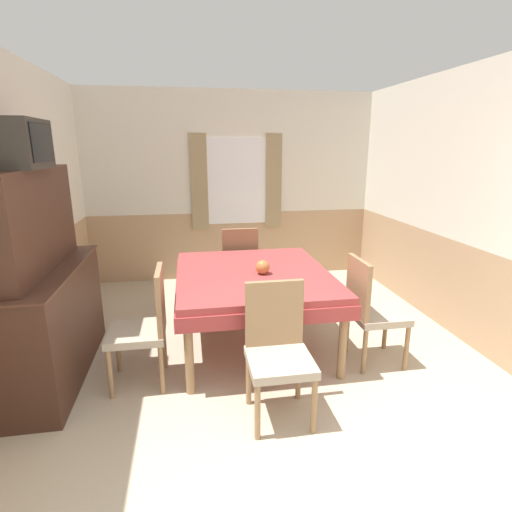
{
  "coord_description": "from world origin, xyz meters",
  "views": [
    {
      "loc": [
        -0.63,
        -1.19,
        1.86
      ],
      "look_at": [
        -0.03,
        2.31,
        0.88
      ],
      "focal_mm": 28.0,
      "sensor_mm": 36.0,
      "label": 1
    }
  ],
  "objects_px": {
    "chair_head_window": "(239,263)",
    "chair_head_near": "(278,347)",
    "chair_right_near": "(370,308)",
    "chair_left_near": "(145,324)",
    "vase": "(263,267)",
    "sideboard": "(47,294)",
    "dining_table": "(253,282)",
    "tv": "(21,144)"
  },
  "relations": [
    {
      "from": "sideboard",
      "to": "chair_left_near",
      "type": "bearing_deg",
      "value": -17.25
    },
    {
      "from": "dining_table",
      "to": "vase",
      "type": "height_order",
      "value": "vase"
    },
    {
      "from": "chair_left_near",
      "to": "vase",
      "type": "distance_m",
      "value": 1.14
    },
    {
      "from": "dining_table",
      "to": "chair_head_near",
      "type": "relative_size",
      "value": 1.73
    },
    {
      "from": "dining_table",
      "to": "tv",
      "type": "height_order",
      "value": "tv"
    },
    {
      "from": "sideboard",
      "to": "dining_table",
      "type": "bearing_deg",
      "value": 8.99
    },
    {
      "from": "chair_right_near",
      "to": "chair_left_near",
      "type": "height_order",
      "value": "same"
    },
    {
      "from": "dining_table",
      "to": "chair_head_window",
      "type": "bearing_deg",
      "value": 90.0
    },
    {
      "from": "chair_right_near",
      "to": "chair_left_near",
      "type": "bearing_deg",
      "value": -90.0
    },
    {
      "from": "chair_head_near",
      "to": "dining_table",
      "type": "bearing_deg",
      "value": -90.0
    },
    {
      "from": "chair_head_window",
      "to": "chair_head_near",
      "type": "xyz_separation_m",
      "value": [
        0.0,
        -2.12,
        0.0
      ]
    },
    {
      "from": "chair_left_near",
      "to": "chair_head_window",
      "type": "distance_m",
      "value": 1.83
    },
    {
      "from": "chair_head_near",
      "to": "chair_head_window",
      "type": "bearing_deg",
      "value": -90.0
    },
    {
      "from": "chair_left_near",
      "to": "chair_head_window",
      "type": "height_order",
      "value": "same"
    },
    {
      "from": "dining_table",
      "to": "vase",
      "type": "relative_size",
      "value": 12.61
    },
    {
      "from": "tv",
      "to": "vase",
      "type": "xyz_separation_m",
      "value": [
        1.78,
        0.3,
        -1.08
      ]
    },
    {
      "from": "tv",
      "to": "vase",
      "type": "relative_size",
      "value": 3.95
    },
    {
      "from": "sideboard",
      "to": "tv",
      "type": "xyz_separation_m",
      "value": [
        0.01,
        -0.11,
        1.16
      ]
    },
    {
      "from": "tv",
      "to": "vase",
      "type": "height_order",
      "value": "tv"
    },
    {
      "from": "chair_right_near",
      "to": "chair_head_near",
      "type": "bearing_deg",
      "value": -59.82
    },
    {
      "from": "tv",
      "to": "dining_table",
      "type": "bearing_deg",
      "value": 12.65
    },
    {
      "from": "chair_right_near",
      "to": "sideboard",
      "type": "bearing_deg",
      "value": -95.12
    },
    {
      "from": "chair_head_window",
      "to": "chair_head_near",
      "type": "distance_m",
      "value": 2.12
    },
    {
      "from": "chair_left_near",
      "to": "tv",
      "type": "bearing_deg",
      "value": 80.52
    },
    {
      "from": "tv",
      "to": "vase",
      "type": "distance_m",
      "value": 2.1
    },
    {
      "from": "vase",
      "to": "tv",
      "type": "bearing_deg",
      "value": -170.47
    },
    {
      "from": "dining_table",
      "to": "tv",
      "type": "distance_m",
      "value": 2.15
    },
    {
      "from": "chair_right_near",
      "to": "vase",
      "type": "height_order",
      "value": "chair_right_near"
    },
    {
      "from": "chair_head_window",
      "to": "tv",
      "type": "relative_size",
      "value": 1.84
    },
    {
      "from": "dining_table",
      "to": "tv",
      "type": "xyz_separation_m",
      "value": [
        -1.71,
        -0.38,
        1.25
      ]
    },
    {
      "from": "chair_left_near",
      "to": "vase",
      "type": "bearing_deg",
      "value": -67.37
    },
    {
      "from": "dining_table",
      "to": "vase",
      "type": "xyz_separation_m",
      "value": [
        0.07,
        -0.08,
        0.17
      ]
    },
    {
      "from": "chair_head_near",
      "to": "vase",
      "type": "height_order",
      "value": "chair_head_near"
    },
    {
      "from": "vase",
      "to": "chair_left_near",
      "type": "bearing_deg",
      "value": -157.37
    },
    {
      "from": "chair_right_near",
      "to": "tv",
      "type": "bearing_deg",
      "value": -92.74
    },
    {
      "from": "dining_table",
      "to": "chair_head_near",
      "type": "xyz_separation_m",
      "value": [
        0.0,
        -1.06,
        -0.12
      ]
    },
    {
      "from": "chair_left_near",
      "to": "chair_head_near",
      "type": "relative_size",
      "value": 1.0
    },
    {
      "from": "dining_table",
      "to": "chair_head_near",
      "type": "distance_m",
      "value": 1.07
    },
    {
      "from": "chair_left_near",
      "to": "tv",
      "type": "relative_size",
      "value": 1.84
    },
    {
      "from": "chair_left_near",
      "to": "tv",
      "type": "distance_m",
      "value": 1.57
    },
    {
      "from": "chair_head_window",
      "to": "vase",
      "type": "xyz_separation_m",
      "value": [
        0.07,
        -1.14,
        0.29
      ]
    },
    {
      "from": "dining_table",
      "to": "chair_left_near",
      "type": "distance_m",
      "value": 1.08
    }
  ]
}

